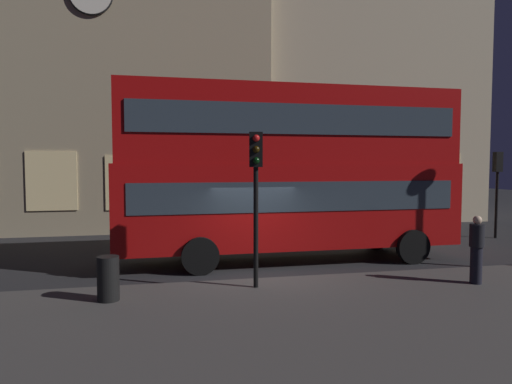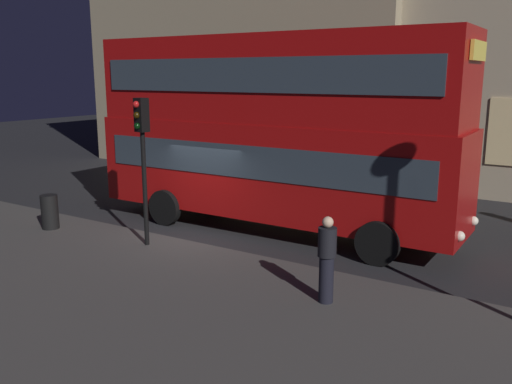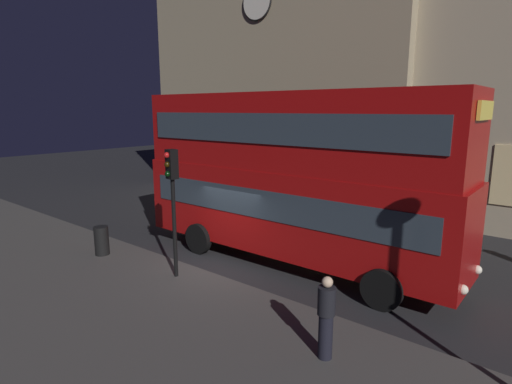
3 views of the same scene
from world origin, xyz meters
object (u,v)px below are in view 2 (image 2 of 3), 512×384
object	(u,v)px
traffic_light_near_kerb	(142,141)
pedestrian	(327,259)
double_decker_bus	(271,125)
litter_bin	(50,212)

from	to	relation	value
traffic_light_near_kerb	pedestrian	world-z (taller)	traffic_light_near_kerb
double_decker_bus	traffic_light_near_kerb	distance (m)	3.80
double_decker_bus	litter_bin	distance (m)	6.91
double_decker_bus	pedestrian	distance (m)	5.97
pedestrian	litter_bin	distance (m)	9.07
double_decker_bus	pedestrian	size ratio (longest dim) A/B	6.39
traffic_light_near_kerb	pedestrian	xyz separation A→B (m)	(5.59, -0.80, -1.87)
traffic_light_near_kerb	litter_bin	world-z (taller)	traffic_light_near_kerb
litter_bin	traffic_light_near_kerb	bearing A→B (deg)	6.15
double_decker_bus	pedestrian	bearing A→B (deg)	-48.04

